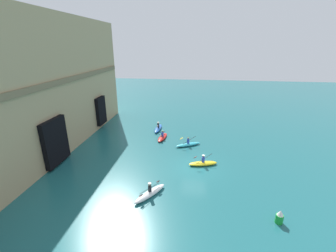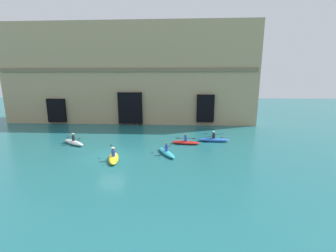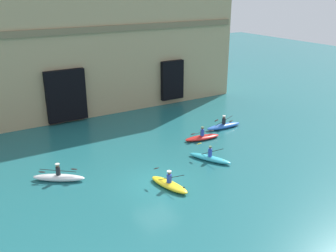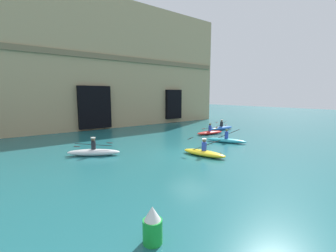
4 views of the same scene
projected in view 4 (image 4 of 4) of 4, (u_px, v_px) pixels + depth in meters
ground_plane at (189, 154)px, 14.71m from camera, size 120.00×120.00×0.00m
cliff_bluff at (77, 65)px, 26.56m from camera, size 38.22×7.72×14.79m
kayak_blue at (221, 128)px, 24.90m from camera, size 3.46×0.91×1.16m
kayak_yellow at (204, 152)px, 14.32m from camera, size 1.56×3.04×1.19m
kayak_red at (210, 132)px, 22.17m from camera, size 3.08×1.24×1.09m
kayak_cyan at (226, 140)px, 18.36m from camera, size 2.09×3.15×1.22m
kayak_white at (94, 152)px, 14.40m from camera, size 3.15×2.43×1.20m
marker_buoy at (152, 226)px, 5.88m from camera, size 0.53×0.53×1.02m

